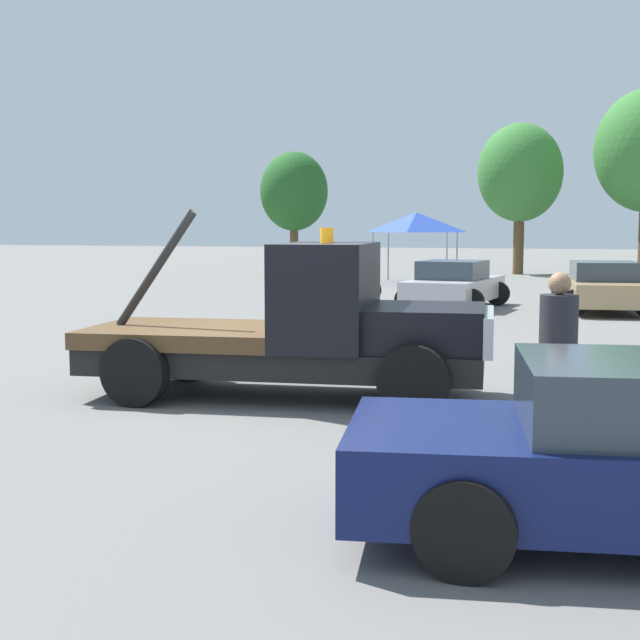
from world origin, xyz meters
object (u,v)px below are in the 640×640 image
at_px(person_near_truck, 558,344).
at_px(canopy_tent_blue, 416,222).
at_px(parked_car_silver, 454,285).
at_px(parked_car_tan, 603,287).
at_px(tow_truck, 308,331).
at_px(tree_center, 520,173).
at_px(parked_car_skyblue, 332,283).
at_px(tree_right, 294,192).

bearing_deg(person_near_truck, canopy_tent_blue, -21.60).
xyz_separation_m(parked_car_silver, parked_car_tan, (3.92, 0.49, 0.00)).
distance_m(person_near_truck, parked_car_silver, 15.21).
height_order(tow_truck, tree_center, tree_center).
distance_m(canopy_tent_blue, tree_center, 8.74).
bearing_deg(parked_car_silver, canopy_tent_blue, 23.23).
bearing_deg(parked_car_skyblue, canopy_tent_blue, -9.29).
relative_size(parked_car_silver, tree_right, 0.80).
bearing_deg(parked_car_tan, canopy_tent_blue, 27.83).
distance_m(tow_truck, parked_car_skyblue, 13.75).
bearing_deg(parked_car_silver, parked_car_skyblue, 96.89).
bearing_deg(tree_right, parked_car_skyblue, -68.54).
bearing_deg(canopy_tent_blue, tree_center, 65.41).
distance_m(canopy_tent_blue, tree_right, 9.19).
xyz_separation_m(tree_center, tree_right, (-10.50, -1.90, -0.82)).
xyz_separation_m(tow_truck, tree_center, (0.64, 31.79, 3.83)).
relative_size(person_near_truck, parked_car_tan, 0.37).
bearing_deg(parked_car_tan, tree_right, 34.85).
bearing_deg(canopy_tent_blue, tree_right, 140.50).
bearing_deg(person_near_truck, parked_car_silver, -23.19).
xyz_separation_m(tow_truck, parked_car_silver, (0.15, 13.29, -0.25)).
relative_size(canopy_tent_blue, tree_center, 0.42).
height_order(canopy_tent_blue, tree_center, tree_center).
relative_size(person_near_truck, parked_car_silver, 0.39).
xyz_separation_m(person_near_truck, canopy_tent_blue, (-6.12, 25.73, 1.37)).
relative_size(parked_car_skyblue, parked_car_silver, 1.03).
distance_m(person_near_truck, canopy_tent_blue, 26.48).
height_order(parked_car_skyblue, parked_car_silver, same).
bearing_deg(tow_truck, person_near_truck, -31.61).
bearing_deg(tree_center, parked_car_silver, -91.54).
bearing_deg(canopy_tent_blue, parked_car_skyblue, -92.60).
xyz_separation_m(parked_car_skyblue, parked_car_tan, (7.42, 0.44, -0.00)).
bearing_deg(tow_truck, tree_center, 83.43).
height_order(tow_truck, parked_car_silver, tow_truck).
height_order(parked_car_tan, canopy_tent_blue, canopy_tent_blue).
xyz_separation_m(canopy_tent_blue, tree_center, (3.51, 7.67, 2.32)).
xyz_separation_m(parked_car_silver, canopy_tent_blue, (-3.01, 10.84, 1.77)).
bearing_deg(tree_right, parked_car_tan, -49.16).
bearing_deg(parked_car_skyblue, person_near_truck, -162.83).
xyz_separation_m(tow_truck, tree_right, (-9.86, 29.89, 3.01)).
bearing_deg(parked_car_silver, parked_car_tan, -75.14).
height_order(person_near_truck, tree_center, tree_center).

